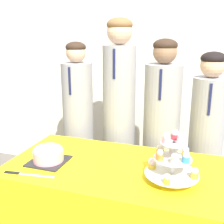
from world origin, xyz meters
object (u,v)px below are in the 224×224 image
(student_2, at_px, (161,139))
(student_3, at_px, (205,148))
(round_cake, at_px, (48,154))
(student_1, at_px, (119,123))
(cupcake_stand, at_px, (173,158))
(student_0, at_px, (79,131))
(cake_knife, at_px, (21,174))

(student_2, distance_m, student_3, 0.34)
(round_cake, distance_m, student_3, 1.17)
(student_1, distance_m, student_2, 0.36)
(round_cake, xyz_separation_m, cupcake_stand, (0.77, 0.01, 0.08))
(student_0, height_order, student_3, student_0)
(student_0, relative_size, student_2, 0.98)
(student_2, xyz_separation_m, student_3, (0.34, -0.00, -0.03))
(student_3, bearing_deg, student_1, 180.00)
(round_cake, bearing_deg, cupcake_stand, 1.11)
(student_1, bearing_deg, round_cake, -110.30)
(round_cake, xyz_separation_m, student_3, (0.94, 0.69, -0.11))
(student_0, bearing_deg, round_cake, -80.39)
(student_1, xyz_separation_m, student_3, (0.69, -0.00, -0.13))
(cupcake_stand, bearing_deg, cake_knife, -166.10)
(round_cake, distance_m, cupcake_stand, 0.77)
(cake_knife, distance_m, student_3, 1.34)
(cake_knife, height_order, student_2, student_2)
(cake_knife, bearing_deg, student_1, 62.81)
(cake_knife, relative_size, student_2, 0.21)
(student_0, distance_m, student_3, 1.06)
(student_3, bearing_deg, round_cake, -143.90)
(student_2, bearing_deg, student_0, -180.00)
(student_0, xyz_separation_m, student_1, (0.37, 0.00, 0.11))
(round_cake, height_order, cake_knife, round_cake)
(student_2, height_order, student_3, student_2)
(student_1, xyz_separation_m, student_2, (0.35, -0.00, -0.10))
(round_cake, bearing_deg, student_0, 99.61)
(student_3, bearing_deg, cake_knife, -138.98)
(cupcake_stand, xyz_separation_m, student_2, (-0.17, 0.67, -0.16))
(cake_knife, relative_size, student_3, 0.22)
(round_cake, xyz_separation_m, student_0, (-0.12, 0.69, -0.09))
(cupcake_stand, distance_m, student_3, 0.72)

